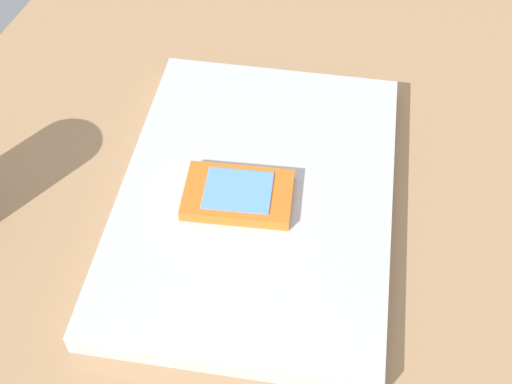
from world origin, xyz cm
name	(u,v)px	position (x,y,z in cm)	size (l,w,h in cm)	color
desk_surface	(284,234)	(0.00, 0.00, 1.50)	(120.00, 80.00, 3.00)	#9E7751
laptop_closed	(256,198)	(-1.43, -3.15, 4.12)	(34.83, 24.99, 2.25)	#B7BABC
cell_phone_on_laptop	(237,197)	(0.34, -4.42, 5.85)	(7.88, 10.70, 1.28)	orange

